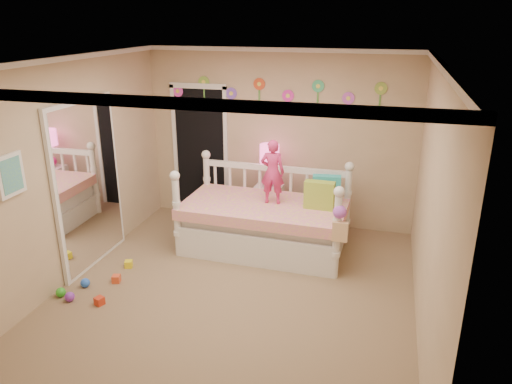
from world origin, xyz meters
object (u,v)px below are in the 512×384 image
(daybed, at_px, (264,208))
(nightstand, at_px, (269,206))
(table_lamp, at_px, (269,159))
(child, at_px, (272,172))

(daybed, xyz_separation_m, nightstand, (-0.11, 0.72, -0.27))
(daybed, relative_size, table_lamp, 3.54)
(nightstand, distance_m, table_lamp, 0.74)
(table_lamp, bearing_deg, nightstand, 93.58)
(daybed, xyz_separation_m, child, (0.09, 0.05, 0.50))
(child, bearing_deg, table_lamp, -77.09)
(daybed, relative_size, nightstand, 3.33)
(daybed, bearing_deg, child, 27.37)
(nightstand, bearing_deg, table_lamp, -86.02)
(table_lamp, bearing_deg, child, -72.83)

